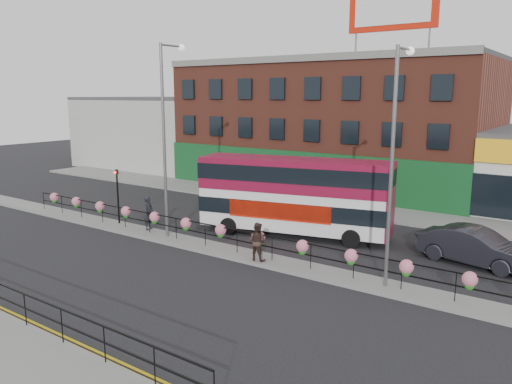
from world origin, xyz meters
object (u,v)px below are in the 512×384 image
Objects in this scene: pedestrian_a at (149,213)px; lamp_column_west at (167,124)px; car at (475,247)px; lamp_column_east at (395,147)px; pedestrian_b at (257,241)px; double_decker_bus at (295,189)px.

lamp_column_west is at bearing -114.12° from pedestrian_a.
car is 16.00m from lamp_column_west.
car is 7.21m from lamp_column_east.
pedestrian_b is 7.99m from lamp_column_west.
car is at bearing 65.62° from lamp_column_east.
pedestrian_a is (-16.14, -4.67, 0.26)m from car.
lamp_column_west reaches higher than double_decker_bus.
lamp_column_west reaches higher than lamp_column_east.
pedestrian_a is 14.63m from lamp_column_east.
double_decker_bus is 2.01× the size of car.
double_decker_bus reaches higher than pedestrian_b.
car is 9.85m from pedestrian_b.
double_decker_bus is 9.34m from car.
lamp_column_east reaches higher than pedestrian_b.
lamp_column_west is at bearing 119.76° from car.
pedestrian_a is at bearing 117.32° from car.
double_decker_bus is at bearing -78.84° from pedestrian_a.
double_decker_bus is at bearing -81.93° from pedestrian_b.
lamp_column_west is at bearing -9.68° from pedestrian_b.
car is 3.01× the size of pedestrian_b.
pedestrian_a reaches higher than car.
double_decker_bus is at bearing 104.45° from car.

